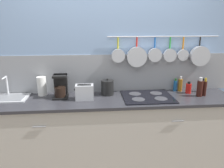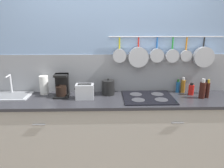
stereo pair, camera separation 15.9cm
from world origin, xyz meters
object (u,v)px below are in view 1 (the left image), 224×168
object	(u,v)px
bottle_olive_oil	(205,88)
bottle_hot_sauce	(175,86)
toaster	(85,92)
bottle_vinegar	(203,86)
bottle_sesame_oil	(200,88)
bottle_cooking_wine	(189,88)
coffee_maker	(61,88)
paper_towel_roll	(42,86)
kettle	(108,87)
bottle_dish_soap	(180,85)

from	to	relation	value
bottle_olive_oil	bottle_hot_sauce	bearing A→B (deg)	142.67
toaster	bottle_vinegar	xyz separation A→B (m)	(1.55, 0.16, -0.01)
bottle_sesame_oil	bottle_vinegar	distance (m)	0.22
toaster	bottle_cooking_wine	distance (m)	1.34
coffee_maker	bottle_olive_oil	size ratio (longest dim) A/B	1.23
bottle_hot_sauce	bottle_cooking_wine	world-z (taller)	bottle_hot_sauce
toaster	bottle_sesame_oil	distance (m)	1.42
paper_towel_roll	bottle_hot_sauce	bearing A→B (deg)	0.41
kettle	bottle_vinegar	size ratio (longest dim) A/B	1.17
bottle_hot_sauce	bottle_vinegar	xyz separation A→B (m)	(0.35, -0.06, 0.00)
bottle_sesame_oil	bottle_hot_sauce	bearing A→B (deg)	133.86
paper_towel_roll	bottle_cooking_wine	xyz separation A→B (m)	(1.88, -0.09, -0.05)
bottle_cooking_wine	bottle_sesame_oil	bearing A→B (deg)	-57.74
bottle_sesame_oil	bottle_olive_oil	world-z (taller)	bottle_sesame_oil
bottle_dish_soap	bottle_sesame_oil	distance (m)	0.28
bottle_cooking_wine	bottle_vinegar	distance (m)	0.22
bottle_cooking_wine	bottle_hot_sauce	bearing A→B (deg)	144.28
bottle_cooking_wine	bottle_olive_oil	world-z (taller)	bottle_olive_oil
kettle	bottle_sesame_oil	world-z (taller)	bottle_sesame_oil
coffee_maker	toaster	xyz separation A→B (m)	(0.29, -0.11, -0.03)
paper_towel_roll	bottle_hot_sauce	size ratio (longest dim) A/B	1.37
bottle_cooking_wine	bottle_vinegar	world-z (taller)	bottle_vinegar
toaster	bottle_hot_sauce	size ratio (longest dim) A/B	1.33
bottle_dish_soap	bottle_sesame_oil	xyz separation A→B (m)	(0.16, -0.23, 0.02)
bottle_cooking_wine	bottle_olive_oil	bearing A→B (deg)	-38.75
bottle_olive_oil	bottle_vinegar	size ratio (longest dim) A/B	1.26
bottle_vinegar	coffee_maker	bearing A→B (deg)	-178.46
bottle_hot_sauce	bottle_cooking_wine	size ratio (longest dim) A/B	1.13
toaster	bottle_hot_sauce	distance (m)	1.22
coffee_maker	bottle_sesame_oil	xyz separation A→B (m)	(1.72, -0.13, -0.01)
bottle_cooking_wine	coffee_maker	bearing A→B (deg)	-179.86
coffee_maker	bottle_vinegar	xyz separation A→B (m)	(1.85, 0.05, -0.04)
bottle_hot_sauce	bottle_olive_oil	distance (m)	0.37
bottle_dish_soap	paper_towel_roll	bearing A→B (deg)	-179.79
kettle	bottle_sesame_oil	bearing A→B (deg)	-8.31
paper_towel_roll	bottle_hot_sauce	xyz separation A→B (m)	(1.74, 0.01, -0.04)
coffee_maker	bottle_dish_soap	distance (m)	1.56
bottle_hot_sauce	kettle	bearing A→B (deg)	-175.84
bottle_cooking_wine	bottle_olive_oil	size ratio (longest dim) A/B	0.67
coffee_maker	bottle_hot_sauce	xyz separation A→B (m)	(1.49, 0.10, -0.04)
bottle_hot_sauce	bottle_dish_soap	world-z (taller)	bottle_dish_soap
paper_towel_roll	bottle_cooking_wine	world-z (taller)	paper_towel_roll
kettle	bottle_vinegar	distance (m)	1.26
paper_towel_roll	bottle_olive_oil	distance (m)	2.04
toaster	bottle_dish_soap	distance (m)	1.28
paper_towel_roll	bottle_vinegar	distance (m)	2.09
bottle_cooking_wine	bottle_vinegar	size ratio (longest dim) A/B	0.84
bottle_sesame_oil	bottle_vinegar	bearing A→B (deg)	53.84
kettle	bottle_olive_oil	distance (m)	1.22
paper_towel_roll	coffee_maker	size ratio (longest dim) A/B	0.84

